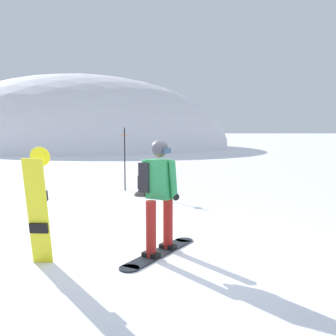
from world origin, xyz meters
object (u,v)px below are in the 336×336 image
snowboarder_main (158,193)px  spare_snowboard (38,206)px  rock_dark (142,196)px  piste_marker_near (125,154)px

snowboarder_main → spare_snowboard: snowboarder_main is taller
spare_snowboard → rock_dark: 5.84m
rock_dark → spare_snowboard: bearing=-97.1°
spare_snowboard → rock_dark: size_ratio=3.75×
piste_marker_near → rock_dark: bearing=-55.7°
snowboarder_main → piste_marker_near: size_ratio=0.88×
piste_marker_near → rock_dark: size_ratio=4.45×
snowboarder_main → piste_marker_near: piste_marker_near is taller
snowboarder_main → piste_marker_near: (-1.49, 6.04, 0.19)m
spare_snowboard → piste_marker_near: piste_marker_near is taller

